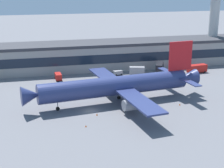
# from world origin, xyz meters

# --- Properties ---
(ground_plane) EXTENTS (600.00, 600.00, 0.00)m
(ground_plane) POSITION_xyz_m (0.00, 0.00, 0.00)
(ground_plane) COLOR slate
(terminal_building) EXTENTS (183.89, 16.09, 11.49)m
(terminal_building) POSITION_xyz_m (0.00, 49.51, 5.77)
(terminal_building) COLOR #9E9993
(terminal_building) RESTS_ON ground_plane
(airliner) EXTENTS (57.73, 49.23, 18.05)m
(airliner) POSITION_xyz_m (9.69, 5.00, 5.54)
(airliner) COLOR navy
(airliner) RESTS_ON ground_plane
(control_tower) EXTENTS (8.44, 8.44, 36.83)m
(control_tower) POSITION_xyz_m (68.26, 52.69, 22.67)
(control_tower) COLOR #B7B7B2
(control_tower) RESTS_ON ground_plane
(catering_truck) EXTENTS (5.62, 7.59, 4.15)m
(catering_truck) POSITION_xyz_m (35.02, 34.62, 2.29)
(catering_truck) COLOR black
(catering_truck) RESTS_ON ground_plane
(baggage_tug) EXTENTS (4.00, 2.89, 1.85)m
(baggage_tug) POSITION_xyz_m (17.60, 36.11, 1.09)
(baggage_tug) COLOR gray
(baggage_tug) RESTS_ON ground_plane
(fuel_truck) EXTENTS (8.71, 3.98, 3.35)m
(fuel_truck) POSITION_xyz_m (50.78, 32.27, 1.88)
(fuel_truck) COLOR red
(fuel_truck) RESTS_ON ground_plane
(stair_truck) EXTENTS (6.43, 3.98, 3.55)m
(stair_truck) POSITION_xyz_m (25.21, 33.91, 1.98)
(stair_truck) COLOR gray
(stair_truck) RESTS_ON ground_plane
(crew_van) EXTENTS (2.49, 5.30, 2.55)m
(crew_van) POSITION_xyz_m (-6.33, 34.73, 1.46)
(crew_van) COLOR red
(crew_van) RESTS_ON ground_plane
(traffic_cone_0) EXTENTS (0.47, 0.47, 0.58)m
(traffic_cone_0) POSITION_xyz_m (27.72, -1.80, 0.29)
(traffic_cone_0) COLOR #F2590C
(traffic_cone_0) RESTS_ON ground_plane
(traffic_cone_1) EXTENTS (0.48, 0.48, 0.60)m
(traffic_cone_1) POSITION_xyz_m (1.34, -3.94, 0.30)
(traffic_cone_1) COLOR #F2590C
(traffic_cone_1) RESTS_ON ground_plane
(traffic_cone_2) EXTENTS (0.46, 0.46, 0.57)m
(traffic_cone_2) POSITION_xyz_m (-2.97, -11.04, 0.29)
(traffic_cone_2) COLOR #F2590C
(traffic_cone_2) RESTS_ON ground_plane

